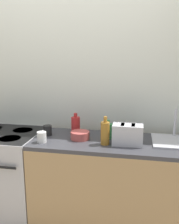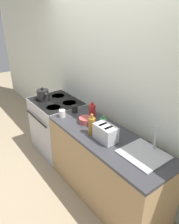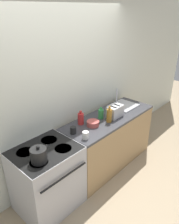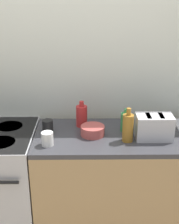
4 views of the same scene
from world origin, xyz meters
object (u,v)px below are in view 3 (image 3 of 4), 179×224
Objects in this scene: toaster at (115,111)px; cup_white at (86,135)px; bottle_amber at (109,115)px; stove at (47,178)px; bottle_red at (81,119)px; bowl at (93,123)px; bottle_green at (101,114)px; cup_black at (73,130)px; kettle at (39,155)px.

toaster reaches higher than cup_white.
stove is at bearing 173.40° from bottle_amber.
bottle_amber is 0.43m from bottle_red.
bottle_amber is at bearing -38.03° from bottle_red.
cup_white reaches higher than bowl.
bottle_red is 1.17× the size of bowl.
cup_black is at bearing -178.58° from bottle_green.
toaster reaches higher than stove.
stove is 1.23m from bottle_amber.
bottle_red is (-0.34, 0.10, 0.01)m from bottle_green.
bottle_red is (0.76, 0.13, 0.52)m from stove.
stove is at bearing -169.95° from bottle_red.
kettle is 1.27× the size of bottle_green.
toaster is 2.67× the size of cup_white.
toaster is 1.26× the size of bottle_red.
toaster is at bearing -7.40° from bowl.
toaster is 0.80m from cup_black.
bottle_red reaches higher than bowl.
toaster is (1.29, -0.09, 0.53)m from stove.
bowl is (-0.25, 0.10, -0.07)m from bottle_amber.
toaster and bottle_green have the same top height.
bottle_red is at bearing 16.16° from kettle.
cup_black is (-0.59, 0.15, -0.06)m from bottle_amber.
cup_white is (-0.58, -0.23, -0.03)m from bottle_green.
stove is at bearing 39.12° from kettle.
kettle is 1.10× the size of bottle_red.
cup_black is (-0.26, -0.11, -0.04)m from bottle_red.
bowl is at bearing 172.60° from toaster.
bowl is (0.32, 0.16, -0.01)m from cup_white.
bottle_green is 1.01× the size of bowl.
cup_white is at bearing -172.57° from toaster.
toaster reaches higher than bowl.
cup_white is at bearing -4.56° from kettle.
kettle reaches higher than bowl.
bottle_red is 0.28m from cup_black.
cup_black is 0.21m from cup_white.
stove is 0.56m from kettle.
bottle_green is at bearing 7.71° from kettle.
stove is at bearing 178.01° from bowl.
bottle_green is 0.86× the size of bottle_red.
cup_white is (0.52, -0.19, 0.49)m from stove.
stove is 4.92× the size of bottle_green.
cup_black is 0.55× the size of bowl.
bottle_red reaches higher than kettle.
kettle reaches higher than cup_white.
cup_black is (-0.79, 0.11, -0.04)m from toaster.
cup_black is 1.00× the size of cup_white.
bowl is at bearing -62.99° from bottle_red.
toaster reaches higher than cup_black.
bottle_amber reaches higher than bottle_green.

